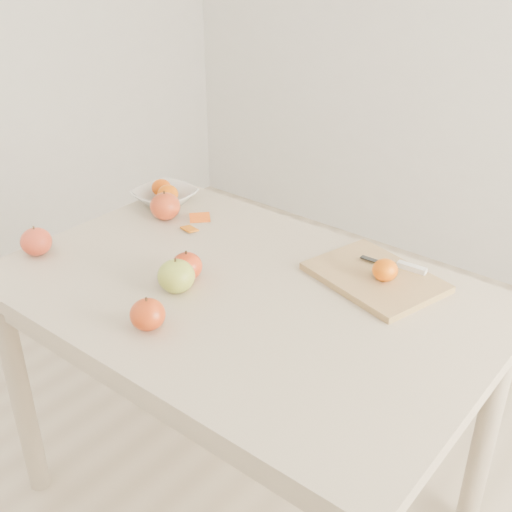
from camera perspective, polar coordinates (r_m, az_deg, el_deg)
The scene contains 15 objects.
ground at distance 2.05m, azimuth -0.94°, elevation -21.09°, with size 3.50×3.50×0.00m, color #C6B293.
table at distance 1.61m, azimuth -1.12°, elevation -5.95°, with size 1.20×0.80×0.75m.
cutting_board at distance 1.61m, azimuth 10.52°, elevation -1.88°, with size 0.31×0.23×0.02m, color tan.
board_tangerine at distance 1.57m, azimuth 11.40°, elevation -1.23°, with size 0.06×0.06×0.05m, color #CE5307.
fruit_bowl at distance 2.02m, azimuth -8.09°, elevation 5.24°, with size 0.18×0.18×0.05m, color silver.
bowl_tangerine_near at distance 2.03m, azimuth -8.42°, elevation 6.04°, with size 0.06×0.06×0.05m, color #D35E07.
bowl_tangerine_far at distance 1.98m, azimuth -7.85°, elevation 5.49°, with size 0.06×0.06×0.06m, color #E35E08.
orange_peel_a at distance 1.91m, azimuth -5.01°, elevation 3.30°, with size 0.06×0.04×0.00m, color #EC5A10.
orange_peel_b at distance 1.84m, azimuth -5.93°, elevation 2.35°, with size 0.04×0.04×0.00m, color orange.
paring_knife at distance 1.64m, azimuth 13.19°, elevation -0.93°, with size 0.17×0.05×0.01m.
apple_green at distance 1.54m, azimuth -7.10°, elevation -1.79°, with size 0.09×0.09×0.08m, color olive.
apple_red_d at distance 1.79m, azimuth -18.96°, elevation 1.22°, with size 0.08×0.08×0.07m, color #A71916.
apple_red_e at distance 1.42m, azimuth -9.61°, elevation -5.14°, with size 0.08×0.08×0.07m, color maroon.
apple_red_a at distance 1.91m, azimuth -8.08°, elevation 4.40°, with size 0.09×0.09×0.08m, color #A4141E.
apple_red_b at distance 1.59m, azimuth -6.17°, elevation -0.91°, with size 0.08×0.08×0.07m, color #9B080C.
Camera 1 is at (0.86, -1.01, 1.57)m, focal length 45.00 mm.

